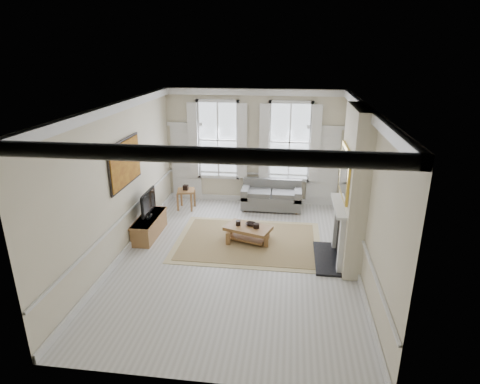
# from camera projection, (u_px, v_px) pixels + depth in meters

# --- Properties ---
(floor) EXTENTS (7.20, 7.20, 0.00)m
(floor) POSITION_uv_depth(u_px,v_px,m) (237.00, 258.00, 9.04)
(floor) COLOR #B7B5AD
(floor) RESTS_ON ground
(ceiling) EXTENTS (7.20, 7.20, 0.00)m
(ceiling) POSITION_uv_depth(u_px,v_px,m) (237.00, 105.00, 7.89)
(ceiling) COLOR white
(ceiling) RESTS_ON back_wall
(back_wall) EXTENTS (5.20, 0.00, 5.20)m
(back_wall) POSITION_uv_depth(u_px,v_px,m) (254.00, 147.00, 11.82)
(back_wall) COLOR beige
(back_wall) RESTS_ON floor
(left_wall) EXTENTS (0.00, 7.20, 7.20)m
(left_wall) POSITION_uv_depth(u_px,v_px,m) (120.00, 182.00, 8.78)
(left_wall) COLOR beige
(left_wall) RESTS_ON floor
(right_wall) EXTENTS (0.00, 7.20, 7.20)m
(right_wall) POSITION_uv_depth(u_px,v_px,m) (364.00, 192.00, 8.15)
(right_wall) COLOR beige
(right_wall) RESTS_ON floor
(window_left) EXTENTS (1.26, 0.20, 2.20)m
(window_left) POSITION_uv_depth(u_px,v_px,m) (218.00, 140.00, 11.83)
(window_left) COLOR #B2BCC6
(window_left) RESTS_ON back_wall
(window_right) EXTENTS (1.26, 0.20, 2.20)m
(window_right) POSITION_uv_depth(u_px,v_px,m) (290.00, 142.00, 11.58)
(window_right) COLOR #B2BCC6
(window_right) RESTS_ON back_wall
(door_left) EXTENTS (0.90, 0.08, 2.30)m
(door_left) POSITION_uv_depth(u_px,v_px,m) (186.00, 163.00, 12.22)
(door_left) COLOR silver
(door_left) RESTS_ON floor
(door_right) EXTENTS (0.90, 0.08, 2.30)m
(door_right) POSITION_uv_depth(u_px,v_px,m) (323.00, 168.00, 11.72)
(door_right) COLOR silver
(door_right) RESTS_ON floor
(painting) EXTENTS (0.05, 1.66, 1.06)m
(painting) POSITION_uv_depth(u_px,v_px,m) (125.00, 163.00, 8.93)
(painting) COLOR #BE8220
(painting) RESTS_ON left_wall
(chimney_breast) EXTENTS (0.35, 1.70, 3.38)m
(chimney_breast) POSITION_uv_depth(u_px,v_px,m) (353.00, 189.00, 8.36)
(chimney_breast) COLOR beige
(chimney_breast) RESTS_ON floor
(hearth) EXTENTS (0.55, 1.50, 0.05)m
(hearth) POSITION_uv_depth(u_px,v_px,m) (327.00, 258.00, 8.98)
(hearth) COLOR black
(hearth) RESTS_ON floor
(fireplace) EXTENTS (0.21, 1.45, 1.33)m
(fireplace) POSITION_uv_depth(u_px,v_px,m) (339.00, 230.00, 8.71)
(fireplace) COLOR silver
(fireplace) RESTS_ON floor
(mirror) EXTENTS (0.06, 1.26, 1.06)m
(mirror) POSITION_uv_depth(u_px,v_px,m) (344.00, 172.00, 8.26)
(mirror) COLOR gold
(mirror) RESTS_ON chimney_breast
(sofa) EXTENTS (1.72, 0.84, 0.83)m
(sofa) POSITION_uv_depth(u_px,v_px,m) (272.00, 197.00, 11.75)
(sofa) COLOR #585856
(sofa) RESTS_ON floor
(side_table) EXTENTS (0.57, 0.57, 0.59)m
(side_table) POSITION_uv_depth(u_px,v_px,m) (186.00, 193.00, 11.66)
(side_table) COLOR brown
(side_table) RESTS_ON floor
(rug) EXTENTS (3.50, 2.60, 0.02)m
(rug) POSITION_uv_depth(u_px,v_px,m) (248.00, 241.00, 9.79)
(rug) COLOR olive
(rug) RESTS_ON floor
(coffee_table) EXTENTS (1.22, 0.94, 0.40)m
(coffee_table) POSITION_uv_depth(u_px,v_px,m) (248.00, 230.00, 9.68)
(coffee_table) COLOR brown
(coffee_table) RESTS_ON rug
(ceramic_pot_a) EXTENTS (0.12, 0.12, 0.12)m
(ceramic_pot_a) POSITION_uv_depth(u_px,v_px,m) (238.00, 223.00, 9.71)
(ceramic_pot_a) COLOR black
(ceramic_pot_a) RESTS_ON coffee_table
(ceramic_pot_b) EXTENTS (0.15, 0.15, 0.11)m
(ceramic_pot_b) POSITION_uv_depth(u_px,v_px,m) (256.00, 226.00, 9.57)
(ceramic_pot_b) COLOR black
(ceramic_pot_b) RESTS_ON coffee_table
(bowl) EXTENTS (0.29, 0.29, 0.06)m
(bowl) POSITION_uv_depth(u_px,v_px,m) (251.00, 224.00, 9.73)
(bowl) COLOR black
(bowl) RESTS_ON coffee_table
(tv_stand) EXTENTS (0.46, 1.42, 0.51)m
(tv_stand) POSITION_uv_depth(u_px,v_px,m) (150.00, 226.00, 10.04)
(tv_stand) COLOR brown
(tv_stand) RESTS_ON floor
(tv) EXTENTS (0.08, 0.90, 0.68)m
(tv) POSITION_uv_depth(u_px,v_px,m) (148.00, 202.00, 9.81)
(tv) COLOR black
(tv) RESTS_ON tv_stand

